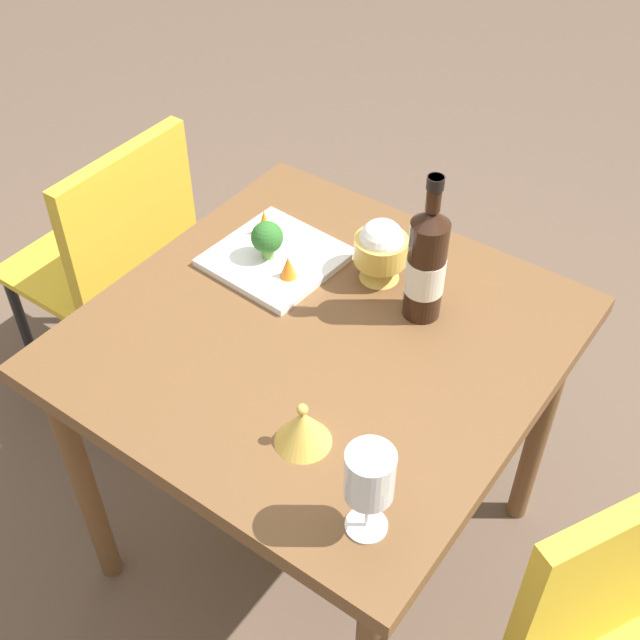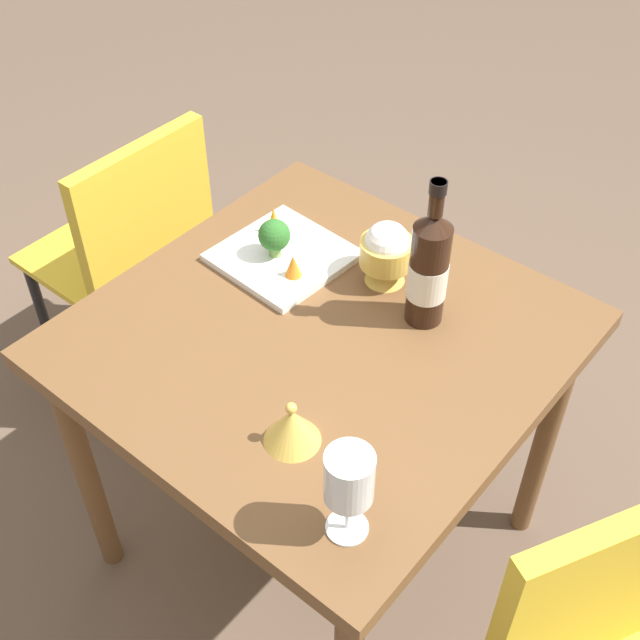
# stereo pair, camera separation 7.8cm
# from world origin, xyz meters

# --- Properties ---
(ground_plane) EXTENTS (8.00, 8.00, 0.00)m
(ground_plane) POSITION_xyz_m (0.00, 0.00, 0.00)
(ground_plane) COLOR brown
(dining_table) EXTENTS (0.86, 0.86, 0.75)m
(dining_table) POSITION_xyz_m (0.00, 0.00, 0.65)
(dining_table) COLOR brown
(dining_table) RESTS_ON ground_plane
(chair_near_window) EXTENTS (0.40, 0.40, 0.85)m
(chair_near_window) POSITION_xyz_m (0.73, -0.11, 0.53)
(chair_near_window) COLOR gold
(chair_near_window) RESTS_ON ground_plane
(wine_bottle) EXTENTS (0.08, 0.08, 0.32)m
(wine_bottle) POSITION_xyz_m (-0.13, -0.16, 0.87)
(wine_bottle) COLOR black
(wine_bottle) RESTS_ON dining_table
(wine_glass) EXTENTS (0.08, 0.08, 0.18)m
(wine_glass) POSITION_xyz_m (-0.31, 0.31, 0.88)
(wine_glass) COLOR white
(wine_glass) RESTS_ON dining_table
(rice_bowl) EXTENTS (0.11, 0.11, 0.14)m
(rice_bowl) POSITION_xyz_m (-0.01, -0.20, 0.82)
(rice_bowl) COLOR gold
(rice_bowl) RESTS_ON dining_table
(rice_bowl_lid) EXTENTS (0.10, 0.10, 0.09)m
(rice_bowl_lid) POSITION_xyz_m (-0.13, 0.24, 0.78)
(rice_bowl_lid) COLOR gold
(rice_bowl_lid) RESTS_ON dining_table
(serving_plate) EXTENTS (0.27, 0.27, 0.02)m
(serving_plate) POSITION_xyz_m (0.20, -0.12, 0.75)
(serving_plate) COLOR white
(serving_plate) RESTS_ON dining_table
(broccoli_floret) EXTENTS (0.07, 0.07, 0.09)m
(broccoli_floret) POSITION_xyz_m (0.21, -0.11, 0.81)
(broccoli_floret) COLOR #729E4C
(broccoli_floret) RESTS_ON serving_plate
(carrot_garnish_left) EXTENTS (0.04, 0.04, 0.05)m
(carrot_garnish_left) POSITION_xyz_m (0.14, -0.08, 0.79)
(carrot_garnish_left) COLOR orange
(carrot_garnish_left) RESTS_ON serving_plate
(carrot_garnish_right) EXTENTS (0.03, 0.03, 0.06)m
(carrot_garnish_right) POSITION_xyz_m (0.27, -0.17, 0.79)
(carrot_garnish_right) COLOR orange
(carrot_garnish_right) RESTS_ON serving_plate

